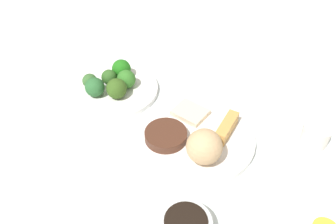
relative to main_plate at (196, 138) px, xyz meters
The scene contains 15 objects.
tabletop 0.02m from the main_plate, 88.08° to the left, with size 2.20×2.20×0.02m, color silver.
main_plate is the anchor object (origin of this frame).
rice_scoop 0.08m from the main_plate, 145.04° to the left, with size 0.08×0.08×0.08m, color tan.
spring_roll 0.07m from the main_plate, 124.96° to the right, with size 0.09×0.03×0.03m, color #D79B4D.
crab_rangoon_wonton 0.07m from the main_plate, 34.96° to the right, with size 0.08×0.06×0.01m, color beige.
stir_fry_heap 0.07m from the main_plate, 55.04° to the left, with size 0.10×0.10×0.02m, color #4B291C.
broccoli_plate 0.28m from the main_plate, ahead, with size 0.24×0.24×0.01m, color white.
broccoli_floret_0 0.30m from the main_plate, ahead, with size 0.04×0.04×0.04m, color #325E24.
broccoli_floret_1 0.30m from the main_plate, ahead, with size 0.05×0.05×0.05m, color #217019.
broccoli_floret_2 0.25m from the main_plate, 10.73° to the left, with size 0.05×0.05×0.05m, color #36591D.
broccoli_floret_3 0.30m from the main_plate, 16.10° to the left, with size 0.05×0.05×0.05m, color #2C6432.
broccoli_floret_4 0.26m from the main_plate, ahead, with size 0.05×0.05×0.05m, color #347427.
broccoli_floret_6 0.33m from the main_plate, 12.69° to the left, with size 0.04×0.04×0.04m, color #396631.
soy_sauce_bowl_liquid 0.24m from the main_plate, 128.29° to the left, with size 0.08×0.08×0.00m, color black.
teacup 0.27m from the main_plate, 134.90° to the right, with size 0.06×0.06×0.05m, color white.
Camera 1 is at (-0.35, 0.41, 0.60)m, focal length 36.24 mm.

